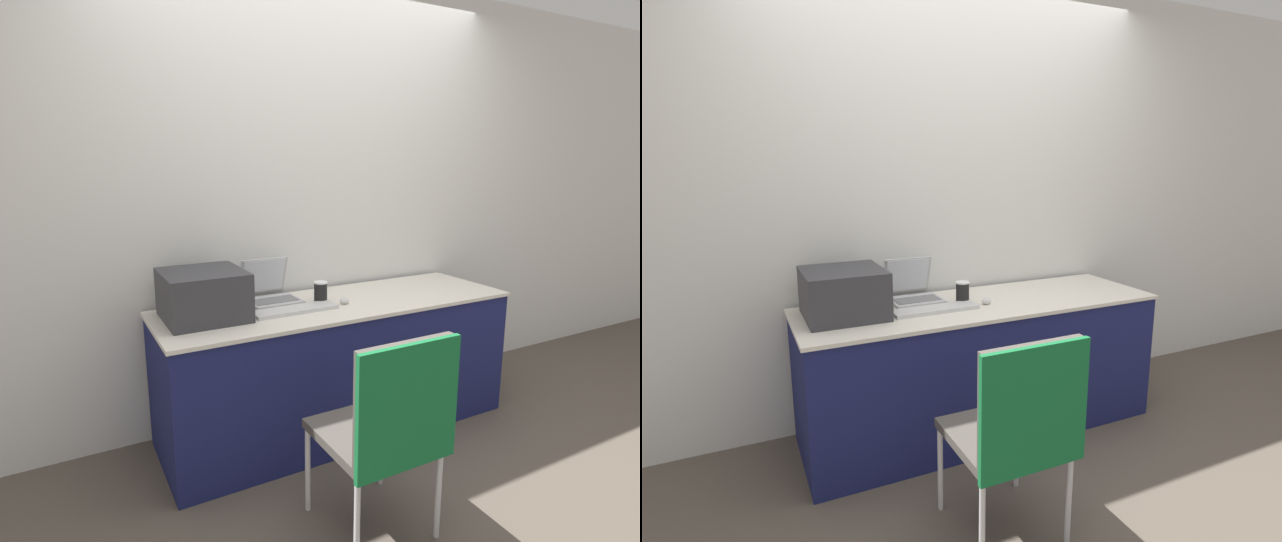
{
  "view_description": "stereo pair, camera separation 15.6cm",
  "coord_description": "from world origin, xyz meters",
  "views": [
    {
      "loc": [
        -1.37,
        -2.01,
        1.52
      ],
      "look_at": [
        -0.1,
        0.34,
        0.94
      ],
      "focal_mm": 28.0,
      "sensor_mm": 36.0,
      "label": 1
    },
    {
      "loc": [
        -1.24,
        -2.08,
        1.52
      ],
      "look_at": [
        -0.1,
        0.34,
        0.94
      ],
      "focal_mm": 28.0,
      "sensor_mm": 36.0,
      "label": 2
    }
  ],
  "objects": [
    {
      "name": "laptop_left",
      "position": [
        -0.33,
        0.51,
        0.81
      ],
      "size": [
        0.28,
        0.31,
        0.23
      ],
      "color": "#B7B7BC",
      "rests_on": "table"
    },
    {
      "name": "chair",
      "position": [
        -0.29,
        -0.59,
        0.55
      ],
      "size": [
        0.45,
        0.46,
        0.89
      ],
      "color": "#4C4742",
      "rests_on": "ground_plane"
    },
    {
      "name": "wall_back",
      "position": [
        0.0,
        0.69,
        1.3
      ],
      "size": [
        8.0,
        0.05,
        2.6
      ],
      "color": "silver",
      "rests_on": "ground_plane"
    },
    {
      "name": "external_keyboard",
      "position": [
        -0.3,
        0.25,
        0.77
      ],
      "size": [
        0.46,
        0.12,
        0.02
      ],
      "color": "silver",
      "rests_on": "table"
    },
    {
      "name": "coffee_cup",
      "position": [
        -0.1,
        0.34,
        0.82
      ],
      "size": [
        0.08,
        0.08,
        0.12
      ],
      "color": "black",
      "rests_on": "table"
    },
    {
      "name": "table",
      "position": [
        0.0,
        0.31,
        0.38
      ],
      "size": [
        2.03,
        0.64,
        0.76
      ],
      "color": "#191E51",
      "rests_on": "ground_plane"
    },
    {
      "name": "printer",
      "position": [
        -0.74,
        0.37,
        0.89
      ],
      "size": [
        0.39,
        0.4,
        0.24
      ],
      "color": "#333338",
      "rests_on": "table"
    },
    {
      "name": "mouse",
      "position": [
        0.01,
        0.25,
        0.78
      ],
      "size": [
        0.06,
        0.04,
        0.04
      ],
      "color": "silver",
      "rests_on": "table"
    },
    {
      "name": "ground_plane",
      "position": [
        0.0,
        0.0,
        0.0
      ],
      "size": [
        14.0,
        14.0,
        0.0
      ],
      "primitive_type": "plane",
      "color": "brown"
    }
  ]
}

